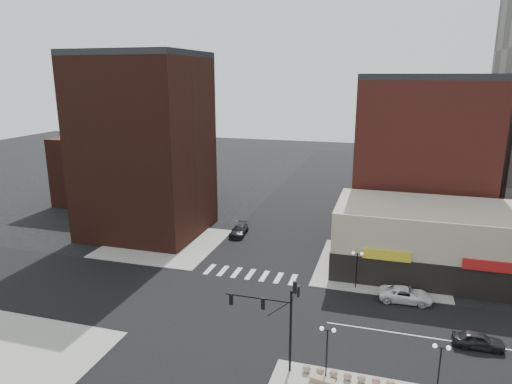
% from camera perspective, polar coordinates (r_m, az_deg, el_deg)
% --- Properties ---
extents(ground, '(240.00, 240.00, 0.00)m').
position_cam_1_polar(ground, '(47.22, -3.63, -14.25)').
color(ground, black).
rests_on(ground, ground).
extents(road_ew, '(200.00, 14.00, 0.02)m').
position_cam_1_polar(road_ew, '(47.21, -3.63, -14.24)').
color(road_ew, black).
rests_on(road_ew, ground).
extents(road_ns, '(14.00, 200.00, 0.02)m').
position_cam_1_polar(road_ns, '(47.21, -3.63, -14.24)').
color(road_ns, black).
rests_on(road_ns, ground).
extents(sidewalk_nw, '(15.00, 15.00, 0.12)m').
position_cam_1_polar(sidewalk_nw, '(64.75, -11.38, -6.27)').
color(sidewalk_nw, gray).
rests_on(sidewalk_nw, ground).
extents(sidewalk_ne, '(15.00, 15.00, 0.12)m').
position_cam_1_polar(sidewalk_ne, '(57.91, 15.32, -9.06)').
color(sidewalk_ne, gray).
rests_on(sidewalk_ne, ground).
extents(building_nw, '(16.00, 15.00, 25.00)m').
position_cam_1_polar(building_nw, '(67.15, -13.74, 5.34)').
color(building_nw, '#3C1A13').
rests_on(building_nw, ground).
extents(building_nw_low, '(20.00, 18.00, 12.00)m').
position_cam_1_polar(building_nw_low, '(87.98, -15.83, 2.98)').
color(building_nw_low, '#3C1A13').
rests_on(building_nw_low, ground).
extents(building_ne_midrise, '(18.00, 15.00, 22.00)m').
position_cam_1_polar(building_ne_midrise, '(69.46, 19.98, 3.92)').
color(building_ne_midrise, maroon).
rests_on(building_ne_midrise, ground).
extents(building_ne_row, '(24.20, 12.20, 8.00)m').
position_cam_1_polar(building_ne_row, '(57.57, 22.06, -6.30)').
color(building_ne_row, '#B3A78E').
rests_on(building_ne_row, ground).
extents(traffic_signal, '(5.59, 3.09, 7.77)m').
position_cam_1_polar(traffic_signal, '(36.41, 2.98, -14.64)').
color(traffic_signal, black).
rests_on(traffic_signal, ground).
extents(street_lamp_se_a, '(1.22, 0.32, 4.16)m').
position_cam_1_polar(street_lamp_se_a, '(36.56, 8.90, -17.72)').
color(street_lamp_se_a, black).
rests_on(street_lamp_se_a, sidewalk_se).
extents(street_lamp_se_b, '(1.22, 0.32, 4.16)m').
position_cam_1_polar(street_lamp_se_b, '(36.68, 22.07, -18.59)').
color(street_lamp_se_b, black).
rests_on(street_lamp_se_b, sidewalk_se).
extents(street_lamp_ne, '(1.22, 0.32, 4.16)m').
position_cam_1_polar(street_lamp_ne, '(50.73, 12.52, -8.35)').
color(street_lamp_ne, black).
rests_on(street_lamp_ne, sidewalk_ne).
extents(bollard_row, '(6.94, 0.64, 0.64)m').
position_cam_1_polar(bollard_row, '(38.03, 11.37, -21.60)').
color(bollard_row, gray).
rests_on(bollard_row, sidewalk_se).
extents(white_suv, '(5.41, 2.61, 1.49)m').
position_cam_1_polar(white_suv, '(50.41, 18.21, -12.09)').
color(white_suv, white).
rests_on(white_suv, ground).
extents(dark_sedan_east, '(4.19, 1.75, 1.42)m').
position_cam_1_polar(dark_sedan_east, '(45.06, 26.03, -16.30)').
color(dark_sedan_east, black).
rests_on(dark_sedan_east, ground).
extents(dark_sedan_north, '(2.41, 5.15, 1.46)m').
position_cam_1_polar(dark_sedan_north, '(66.56, -2.14, -4.80)').
color(dark_sedan_north, black).
rests_on(dark_sedan_north, ground).
extents(stone_bench, '(2.02, 0.92, 0.45)m').
position_cam_1_polar(stone_bench, '(37.41, 8.21, -22.29)').
color(stone_bench, gray).
rests_on(stone_bench, sidewalk_se).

